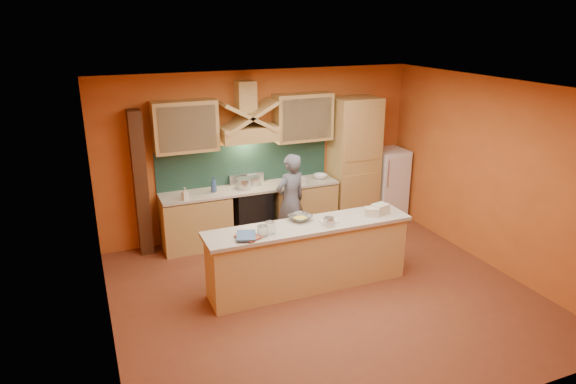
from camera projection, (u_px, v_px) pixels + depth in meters
name	position (u px, v px, depth m)	size (l,w,h in m)	color
floor	(324.00, 295.00, 7.03)	(5.50, 5.00, 0.01)	brown
ceiling	(329.00, 88.00, 6.12)	(5.50, 5.00, 0.01)	white
wall_back	(261.00, 153.00, 8.76)	(5.50, 0.02, 2.80)	#C86327
wall_front	(457.00, 289.00, 4.39)	(5.50, 0.02, 2.80)	#C86327
wall_left	(100.00, 231.00, 5.58)	(0.02, 5.00, 2.80)	#C86327
wall_right	(493.00, 175.00, 7.57)	(0.02, 5.00, 2.80)	#C86327
base_cabinet_left	(196.00, 222.00, 8.36)	(1.10, 0.60, 0.86)	tan
base_cabinet_right	(302.00, 207.00, 9.05)	(1.10, 0.60, 0.86)	tan
counter_top	(251.00, 188.00, 8.55)	(3.00, 0.62, 0.04)	beige
stove	(251.00, 213.00, 8.70)	(0.60, 0.58, 0.90)	black
backsplash	(245.00, 164.00, 8.69)	(3.00, 0.03, 0.70)	#18352E
range_hood	(248.00, 133.00, 8.30)	(0.92, 0.50, 0.24)	tan
hood_chimney	(245.00, 97.00, 8.20)	(0.30, 0.30, 0.50)	tan
upper_cabinet_left	(185.00, 126.00, 7.95)	(1.00, 0.35, 0.80)	tan
upper_cabinet_right	(303.00, 117.00, 8.67)	(1.00, 0.35, 0.80)	tan
pantry_column	(354.00, 162.00, 9.18)	(0.80, 0.60, 2.30)	tan
fridge	(388.00, 183.00, 9.61)	(0.58, 0.60, 1.30)	white
trim_column_left	(140.00, 184.00, 7.97)	(0.20, 0.30, 2.30)	#472816
island_body	(309.00, 258.00, 7.11)	(2.80, 0.55, 0.88)	#E2BE74
island_top	(309.00, 226.00, 6.96)	(2.90, 0.62, 0.05)	beige
person	(291.00, 201.00, 8.28)	(0.57, 0.38, 1.57)	slate
pot_large	(244.00, 184.00, 8.47)	(0.25, 0.25, 0.18)	silver
pot_small	(254.00, 182.00, 8.64)	(0.22, 0.22, 0.15)	#B7B7BE
soap_bottle_a	(185.00, 194.00, 7.92)	(0.09, 0.09, 0.20)	silver
soap_bottle_b	(214.00, 184.00, 8.27)	(0.10, 0.10, 0.26)	#314F88
bowl_back	(320.00, 177.00, 8.98)	(0.24, 0.24, 0.08)	silver
dish_rack	(295.00, 181.00, 8.67)	(0.30, 0.23, 0.11)	white
book_lower	(242.00, 240.00, 6.43)	(0.23, 0.31, 0.03)	#A8523C
book_upper	(236.00, 236.00, 6.49)	(0.24, 0.33, 0.03)	#426393
jar_large	(270.00, 228.00, 6.62)	(0.13, 0.13, 0.16)	white
jar_small	(263.00, 231.00, 6.55)	(0.13, 0.13, 0.14)	white
kitchen_scale	(329.00, 222.00, 6.87)	(0.12, 0.12, 0.10)	white
mixing_bowl	(300.00, 218.00, 7.07)	(0.31, 0.31, 0.08)	white
cloth	(329.00, 221.00, 7.02)	(0.24, 0.18, 0.02)	beige
grocery_bag_a	(380.00, 209.00, 7.30)	(0.22, 0.17, 0.14)	beige
grocery_bag_b	(372.00, 212.00, 7.23)	(0.19, 0.15, 0.12)	beige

